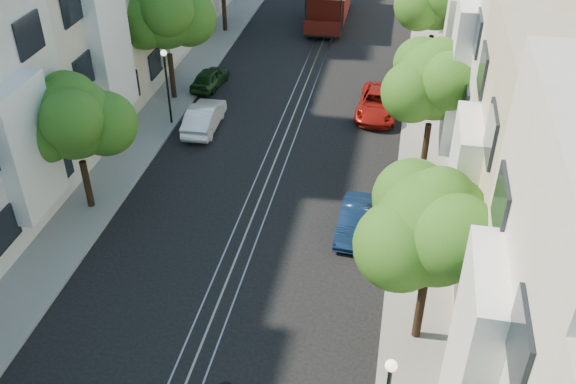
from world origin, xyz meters
The scene contains 17 objects.
ground centered at (0.00, 28.00, 0.00)m, with size 200.00×200.00×0.00m, color black.
sidewalk_east centered at (7.25, 28.00, 0.06)m, with size 2.50×80.00×0.12m, color gray.
sidewalk_west centered at (-7.25, 28.00, 0.06)m, with size 2.50×80.00×0.12m, color gray.
rail_left centered at (-0.55, 28.00, 0.01)m, with size 0.06×80.00×0.02m, color gray.
rail_slot centered at (0.00, 28.00, 0.01)m, with size 0.06×80.00×0.02m, color gray.
rail_right centered at (0.55, 28.00, 0.01)m, with size 0.06×80.00×0.02m, color gray.
lane_line centered at (0.00, 28.00, 0.00)m, with size 0.08×80.00×0.01m, color tan.
townhouses_east centered at (11.87, 27.91, 5.18)m, with size 7.75×72.00×12.00m.
tree_e_b centered at (7.26, 8.98, 4.73)m, with size 4.93×4.08×6.68m.
tree_e_c centered at (7.26, 19.98, 4.60)m, with size 4.84×3.99×6.52m.
tree_w_b centered at (-7.14, 13.98, 4.40)m, with size 4.72×3.87×6.27m.
tree_w_c centered at (-7.14, 24.98, 5.07)m, with size 5.13×4.28×7.09m.
lamp_west centered at (-6.30, 22.00, 2.85)m, with size 0.32×0.32×4.16m.
parked_car_e_mid centered at (4.47, 14.54, 0.59)m, with size 1.25×3.58×1.18m, color #0C1D3C.
parked_car_e_far centered at (4.58, 25.40, 0.65)m, with size 2.15×4.67×1.30m, color maroon.
parked_car_w_mid centered at (-4.40, 21.94, 0.68)m, with size 1.45×4.15×1.37m, color white.
parked_car_w_far centered at (-5.60, 26.94, 0.59)m, with size 1.39×3.47×1.18m, color #143214.
Camera 1 is at (5.81, -7.01, 16.83)m, focal length 40.00 mm.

